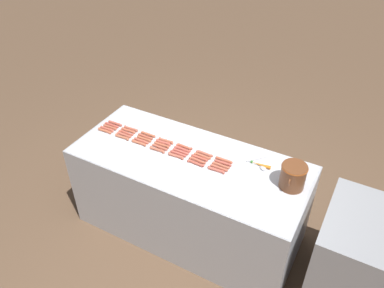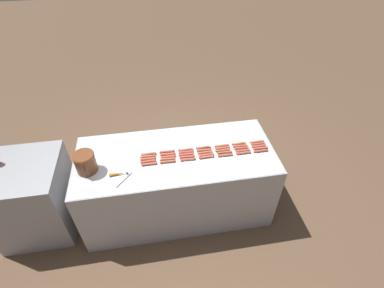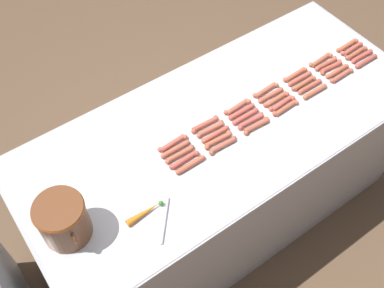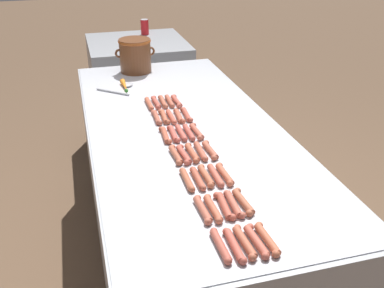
# 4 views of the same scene
# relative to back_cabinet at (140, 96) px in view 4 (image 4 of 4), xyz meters

# --- Properties ---
(ground_plane) EXTENTS (20.00, 20.00, 0.00)m
(ground_plane) POSITION_rel_back_cabinet_xyz_m (-0.03, -1.59, -0.46)
(ground_plane) COLOR brown
(griddle_counter) EXTENTS (0.91, 2.11, 0.91)m
(griddle_counter) POSITION_rel_back_cabinet_xyz_m (-0.03, -1.59, -0.01)
(griddle_counter) COLOR #ADAFB5
(griddle_counter) RESTS_ON ground_plane
(back_cabinet) EXTENTS (0.77, 0.76, 0.93)m
(back_cabinet) POSITION_rel_back_cabinet_xyz_m (0.00, 0.00, 0.00)
(back_cabinet) COLOR #939599
(back_cabinet) RESTS_ON ground_plane
(hot_dog_0) EXTENTS (0.03, 0.16, 0.03)m
(hot_dog_0) POSITION_rel_back_cabinet_xyz_m (-0.14, -2.49, 0.46)
(hot_dog_0) COLOR #B45140
(hot_dog_0) RESTS_ON griddle_counter
(hot_dog_1) EXTENTS (0.03, 0.16, 0.03)m
(hot_dog_1) POSITION_rel_back_cabinet_xyz_m (-0.14, -2.29, 0.46)
(hot_dog_1) COLOR #B65A44
(hot_dog_1) RESTS_ON griddle_counter
(hot_dog_2) EXTENTS (0.03, 0.16, 0.03)m
(hot_dog_2) POSITION_rel_back_cabinet_xyz_m (-0.14, -2.10, 0.46)
(hot_dog_2) COLOR #B65C3E
(hot_dog_2) RESTS_ON griddle_counter
(hot_dog_3) EXTENTS (0.03, 0.16, 0.03)m
(hot_dog_3) POSITION_rel_back_cabinet_xyz_m (-0.14, -1.89, 0.46)
(hot_dog_3) COLOR #B15940
(hot_dog_3) RESTS_ON griddle_counter
(hot_dog_4) EXTENTS (0.03, 0.16, 0.03)m
(hot_dog_4) POSITION_rel_back_cabinet_xyz_m (-0.14, -1.70, 0.46)
(hot_dog_4) COLOR #B7553D
(hot_dog_4) RESTS_ON griddle_counter
(hot_dog_5) EXTENTS (0.03, 0.16, 0.03)m
(hot_dog_5) POSITION_rel_back_cabinet_xyz_m (-0.14, -1.49, 0.46)
(hot_dog_5) COLOR #B05742
(hot_dog_5) RESTS_ON griddle_counter
(hot_dog_6) EXTENTS (0.03, 0.16, 0.03)m
(hot_dog_6) POSITION_rel_back_cabinet_xyz_m (-0.14, -1.30, 0.46)
(hot_dog_6) COLOR #BA583E
(hot_dog_6) RESTS_ON griddle_counter
(hot_dog_7) EXTENTS (0.03, 0.16, 0.03)m
(hot_dog_7) POSITION_rel_back_cabinet_xyz_m (-0.10, -2.50, 0.46)
(hot_dog_7) COLOR #BE5242
(hot_dog_7) RESTS_ON griddle_counter
(hot_dog_8) EXTENTS (0.03, 0.16, 0.03)m
(hot_dog_8) POSITION_rel_back_cabinet_xyz_m (-0.10, -2.30, 0.46)
(hot_dog_8) COLOR #BA5E43
(hot_dog_8) RESTS_ON griddle_counter
(hot_dog_9) EXTENTS (0.03, 0.16, 0.03)m
(hot_dog_9) POSITION_rel_back_cabinet_xyz_m (-0.10, -2.10, 0.46)
(hot_dog_9) COLOR #B1543E
(hot_dog_9) RESTS_ON griddle_counter
(hot_dog_10) EXTENTS (0.04, 0.16, 0.03)m
(hot_dog_10) POSITION_rel_back_cabinet_xyz_m (-0.10, -1.90, 0.46)
(hot_dog_10) COLOR #BD5545
(hot_dog_10) RESTS_ON griddle_counter
(hot_dog_11) EXTENTS (0.03, 0.16, 0.03)m
(hot_dog_11) POSITION_rel_back_cabinet_xyz_m (-0.10, -1.70, 0.46)
(hot_dog_11) COLOR #BE5346
(hot_dog_11) RESTS_ON griddle_counter
(hot_dog_12) EXTENTS (0.03, 0.16, 0.03)m
(hot_dog_12) POSITION_rel_back_cabinet_xyz_m (-0.10, -1.49, 0.46)
(hot_dog_12) COLOR #B35B40
(hot_dog_12) RESTS_ON griddle_counter
(hot_dog_13) EXTENTS (0.03, 0.16, 0.03)m
(hot_dog_13) POSITION_rel_back_cabinet_xyz_m (-0.10, -1.30, 0.46)
(hot_dog_13) COLOR #B45141
(hot_dog_13) RESTS_ON griddle_counter
(hot_dog_14) EXTENTS (0.03, 0.16, 0.03)m
(hot_dog_14) POSITION_rel_back_cabinet_xyz_m (-0.06, -2.49, 0.46)
(hot_dog_14) COLOR #B25A40
(hot_dog_14) RESTS_ON griddle_counter
(hot_dog_15) EXTENTS (0.04, 0.16, 0.03)m
(hot_dog_15) POSITION_rel_back_cabinet_xyz_m (-0.06, -2.29, 0.46)
(hot_dog_15) COLOR #B5523F
(hot_dog_15) RESTS_ON griddle_counter
(hot_dog_16) EXTENTS (0.03, 0.16, 0.03)m
(hot_dog_16) POSITION_rel_back_cabinet_xyz_m (-0.06, -2.09, 0.46)
(hot_dog_16) COLOR #B05D3F
(hot_dog_16) RESTS_ON griddle_counter
(hot_dog_17) EXTENTS (0.03, 0.16, 0.03)m
(hot_dog_17) POSITION_rel_back_cabinet_xyz_m (-0.07, -1.90, 0.46)
(hot_dog_17) COLOR #B75B3F
(hot_dog_17) RESTS_ON griddle_counter
(hot_dog_18) EXTENTS (0.03, 0.16, 0.03)m
(hot_dog_18) POSITION_rel_back_cabinet_xyz_m (-0.06, -1.69, 0.46)
(hot_dog_18) COLOR #BD5446
(hot_dog_18) RESTS_ON griddle_counter
(hot_dog_19) EXTENTS (0.03, 0.16, 0.03)m
(hot_dog_19) POSITION_rel_back_cabinet_xyz_m (-0.07, -1.50, 0.46)
(hot_dog_19) COLOR #BE5440
(hot_dog_19) RESTS_ON griddle_counter
(hot_dog_20) EXTENTS (0.03, 0.16, 0.03)m
(hot_dog_20) POSITION_rel_back_cabinet_xyz_m (-0.06, -1.30, 0.46)
(hot_dog_20) COLOR #B05B42
(hot_dog_20) RESTS_ON griddle_counter
(hot_dog_21) EXTENTS (0.03, 0.16, 0.03)m
(hot_dog_21) POSITION_rel_back_cabinet_xyz_m (-0.02, -2.50, 0.46)
(hot_dog_21) COLOR #BC5845
(hot_dog_21) RESTS_ON griddle_counter
(hot_dog_22) EXTENTS (0.03, 0.16, 0.03)m
(hot_dog_22) POSITION_rel_back_cabinet_xyz_m (-0.03, -2.29, 0.46)
(hot_dog_22) COLOR #B65B46
(hot_dog_22) RESTS_ON griddle_counter
(hot_dog_23) EXTENTS (0.03, 0.16, 0.03)m
(hot_dog_23) POSITION_rel_back_cabinet_xyz_m (-0.03, -2.09, 0.46)
(hot_dog_23) COLOR #BD5A47
(hot_dog_23) RESTS_ON griddle_counter
(hot_dog_24) EXTENTS (0.03, 0.16, 0.03)m
(hot_dog_24) POSITION_rel_back_cabinet_xyz_m (-0.03, -1.89, 0.46)
(hot_dog_24) COLOR #B65A44
(hot_dog_24) RESTS_ON griddle_counter
(hot_dog_25) EXTENTS (0.03, 0.16, 0.03)m
(hot_dog_25) POSITION_rel_back_cabinet_xyz_m (-0.03, -1.70, 0.46)
(hot_dog_25) COLOR #B85144
(hot_dog_25) RESTS_ON griddle_counter
(hot_dog_26) EXTENTS (0.04, 0.16, 0.03)m
(hot_dog_26) POSITION_rel_back_cabinet_xyz_m (-0.03, -1.50, 0.46)
(hot_dog_26) COLOR #B45A42
(hot_dog_26) RESTS_ON griddle_counter
(hot_dog_27) EXTENTS (0.03, 0.16, 0.03)m
(hot_dog_27) POSITION_rel_back_cabinet_xyz_m (-0.02, -1.30, 0.46)
(hot_dog_27) COLOR #B35942
(hot_dog_27) RESTS_ON griddle_counter
(hot_dog_28) EXTENTS (0.03, 0.16, 0.03)m
(hot_dog_28) POSITION_rel_back_cabinet_xyz_m (0.01, -2.50, 0.46)
(hot_dog_28) COLOR #BA5D3F
(hot_dog_28) RESTS_ON griddle_counter
(hot_dog_29) EXTENTS (0.04, 0.16, 0.03)m
(hot_dog_29) POSITION_rel_back_cabinet_xyz_m (0.01, -2.29, 0.46)
(hot_dog_29) COLOR #B05D41
(hot_dog_29) RESTS_ON griddle_counter
(hot_dog_30) EXTENTS (0.03, 0.16, 0.03)m
(hot_dog_30) POSITION_rel_back_cabinet_xyz_m (0.01, -2.10, 0.46)
(hot_dog_30) COLOR #BB5D41
(hot_dog_30) RESTS_ON griddle_counter
(hot_dog_31) EXTENTS (0.03, 0.16, 0.03)m
(hot_dog_31) POSITION_rel_back_cabinet_xyz_m (0.01, -1.89, 0.46)
(hot_dog_31) COLOR #B55D45
(hot_dog_31) RESTS_ON griddle_counter
(hot_dog_32) EXTENTS (0.04, 0.16, 0.03)m
(hot_dog_32) POSITION_rel_back_cabinet_xyz_m (0.01, -1.70, 0.46)
(hot_dog_32) COLOR #B85B47
(hot_dog_32) RESTS_ON griddle_counter
(hot_dog_33) EXTENTS (0.03, 0.16, 0.03)m
(hot_dog_33) POSITION_rel_back_cabinet_xyz_m (0.01, -1.50, 0.46)
(hot_dog_33) COLOR #B55241
(hot_dog_33) RESTS_ON griddle_counter
(hot_dog_34) EXTENTS (0.03, 0.16, 0.03)m
(hot_dog_34) POSITION_rel_back_cabinet_xyz_m (0.01, -1.31, 0.46)
(hot_dog_34) COLOR #BC5747
(hot_dog_34) RESTS_ON griddle_counter
(bean_pot) EXTENTS (0.26, 0.21, 0.21)m
(bean_pot) POSITION_rel_back_cabinet_xyz_m (-0.12, -0.70, 0.56)
(bean_pot) COLOR brown
(bean_pot) RESTS_ON griddle_counter
(serving_spoon) EXTENTS (0.23, 0.21, 0.02)m
(serving_spoon) POSITION_rel_back_cabinet_xyz_m (-0.24, -1.00, 0.45)
(serving_spoon) COLOR #B7B7BC
(serving_spoon) RESTS_ON griddle_counter
(carrot) EXTENTS (0.04, 0.18, 0.03)m
(carrot) POSITION_rel_back_cabinet_xyz_m (-0.23, -1.00, 0.46)
(carrot) COLOR orange
(carrot) RESTS_ON griddle_counter
(soda_can) EXTENTS (0.07, 0.07, 0.12)m
(soda_can) POSITION_rel_back_cabinet_xyz_m (0.10, 0.21, 0.53)
(soda_can) COLOR red
(soda_can) RESTS_ON back_cabinet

